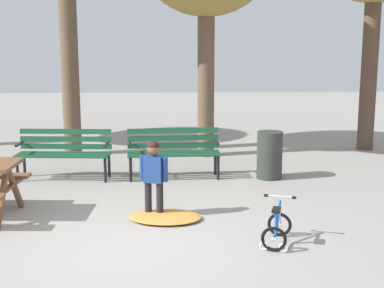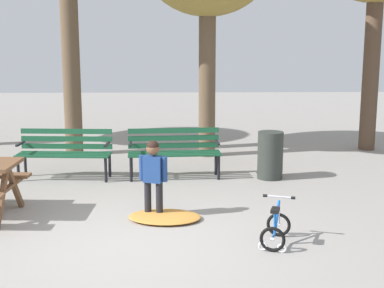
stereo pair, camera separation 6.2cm
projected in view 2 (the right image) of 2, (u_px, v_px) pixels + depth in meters
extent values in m
plane|color=gray|center=(128.00, 244.00, 6.61)|extent=(36.00, 36.00, 0.00)
cube|color=brown|center=(2.00, 198.00, 7.24)|extent=(0.09, 0.57, 0.76)
cube|color=brown|center=(15.00, 187.00, 7.73)|extent=(0.09, 0.57, 0.76)
cube|color=brown|center=(8.00, 188.00, 7.48)|extent=(0.13, 1.10, 0.04)
cube|color=#195133|center=(67.00, 152.00, 9.66)|extent=(1.60, 0.17, 0.03)
cube|color=#195133|center=(65.00, 154.00, 9.54)|extent=(1.60, 0.17, 0.03)
cube|color=#195133|center=(63.00, 155.00, 9.42)|extent=(1.60, 0.17, 0.03)
cube|color=#195133|center=(61.00, 157.00, 9.30)|extent=(1.60, 0.17, 0.03)
cube|color=#195133|center=(67.00, 146.00, 9.68)|extent=(1.60, 0.15, 0.09)
cube|color=#195133|center=(67.00, 139.00, 9.65)|extent=(1.60, 0.15, 0.09)
cube|color=#195133|center=(66.00, 131.00, 9.63)|extent=(1.60, 0.15, 0.09)
cylinder|color=black|center=(106.00, 170.00, 9.34)|extent=(0.05, 0.05, 0.44)
cylinder|color=black|center=(110.00, 165.00, 9.69)|extent=(0.05, 0.05, 0.44)
cube|color=black|center=(107.00, 144.00, 9.44)|extent=(0.07, 0.40, 0.03)
cylinder|color=black|center=(18.00, 169.00, 9.39)|extent=(0.05, 0.05, 0.44)
cylinder|color=black|center=(25.00, 164.00, 9.75)|extent=(0.05, 0.05, 0.44)
cube|color=black|center=(20.00, 144.00, 9.49)|extent=(0.07, 0.40, 0.03)
cube|color=#195133|center=(174.00, 151.00, 9.73)|extent=(1.60, 0.18, 0.03)
cube|color=#195133|center=(174.00, 153.00, 9.61)|extent=(1.60, 0.18, 0.03)
cube|color=#195133|center=(175.00, 154.00, 9.49)|extent=(1.60, 0.18, 0.03)
cube|color=#195133|center=(175.00, 156.00, 9.38)|extent=(1.60, 0.18, 0.03)
cube|color=#195133|center=(174.00, 145.00, 9.75)|extent=(1.60, 0.15, 0.09)
cube|color=#195133|center=(174.00, 138.00, 9.72)|extent=(1.60, 0.15, 0.09)
cube|color=#195133|center=(174.00, 131.00, 9.70)|extent=(1.60, 0.15, 0.09)
cylinder|color=black|center=(219.00, 167.00, 9.51)|extent=(0.05, 0.05, 0.44)
cylinder|color=black|center=(216.00, 163.00, 9.86)|extent=(0.05, 0.05, 0.44)
cube|color=black|center=(217.00, 142.00, 9.61)|extent=(0.07, 0.40, 0.03)
cylinder|color=black|center=(131.00, 169.00, 9.37)|extent=(0.05, 0.05, 0.44)
cylinder|color=black|center=(131.00, 164.00, 9.72)|extent=(0.05, 0.05, 0.44)
cube|color=black|center=(131.00, 144.00, 9.47)|extent=(0.07, 0.40, 0.03)
cylinder|color=black|center=(159.00, 200.00, 7.54)|extent=(0.10, 0.10, 0.49)
cube|color=black|center=(160.00, 215.00, 7.58)|extent=(0.14, 0.18, 0.06)
cylinder|color=black|center=(148.00, 199.00, 7.59)|extent=(0.10, 0.10, 0.49)
cube|color=black|center=(148.00, 214.00, 7.63)|extent=(0.14, 0.18, 0.06)
cube|color=navy|center=(153.00, 169.00, 7.48)|extent=(0.29, 0.22, 0.36)
sphere|color=brown|center=(153.00, 149.00, 7.43)|extent=(0.18, 0.18, 0.18)
sphere|color=black|center=(153.00, 147.00, 7.42)|extent=(0.17, 0.17, 0.17)
cylinder|color=navy|center=(165.00, 169.00, 7.43)|extent=(0.07, 0.07, 0.34)
cylinder|color=navy|center=(142.00, 168.00, 7.53)|extent=(0.07, 0.07, 0.34)
torus|color=black|center=(279.00, 225.00, 6.82)|extent=(0.30, 0.13, 0.30)
cylinder|color=silver|center=(279.00, 225.00, 6.82)|extent=(0.06, 0.05, 0.04)
torus|color=black|center=(272.00, 239.00, 6.33)|extent=(0.30, 0.13, 0.30)
cylinder|color=silver|center=(272.00, 239.00, 6.33)|extent=(0.06, 0.05, 0.04)
torus|color=white|center=(263.00, 246.00, 6.38)|extent=(0.11, 0.06, 0.11)
torus|color=white|center=(282.00, 248.00, 6.32)|extent=(0.11, 0.06, 0.11)
cylinder|color=blue|center=(277.00, 216.00, 6.62)|extent=(0.13, 0.30, 0.32)
cylinder|color=blue|center=(275.00, 222.00, 6.47)|extent=(0.06, 0.08, 0.27)
cylinder|color=blue|center=(274.00, 236.00, 6.42)|extent=(0.09, 0.20, 0.05)
cylinder|color=silver|center=(279.00, 213.00, 6.77)|extent=(0.05, 0.08, 0.32)
cylinder|color=blue|center=(277.00, 209.00, 6.58)|extent=(0.13, 0.32, 0.05)
cube|color=black|center=(275.00, 210.00, 6.42)|extent=(0.14, 0.19, 0.04)
cylinder|color=silver|center=(279.00, 197.00, 6.71)|extent=(0.33, 0.13, 0.02)
cylinder|color=black|center=(265.00, 196.00, 6.76)|extent=(0.06, 0.05, 0.04)
cylinder|color=black|center=(293.00, 198.00, 6.66)|extent=(0.06, 0.05, 0.04)
ellipsoid|color=#C68438|center=(165.00, 217.00, 7.48)|extent=(1.04, 0.78, 0.07)
cylinder|color=#2D332D|center=(270.00, 155.00, 9.57)|extent=(0.44, 0.44, 0.82)
cylinder|color=brown|center=(71.00, 58.00, 11.21)|extent=(0.36, 0.36, 4.00)
cylinder|color=brown|center=(207.00, 83.00, 11.20)|extent=(0.34, 0.34, 3.01)
cylinder|color=brown|center=(371.00, 73.00, 11.79)|extent=(0.35, 0.35, 3.31)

